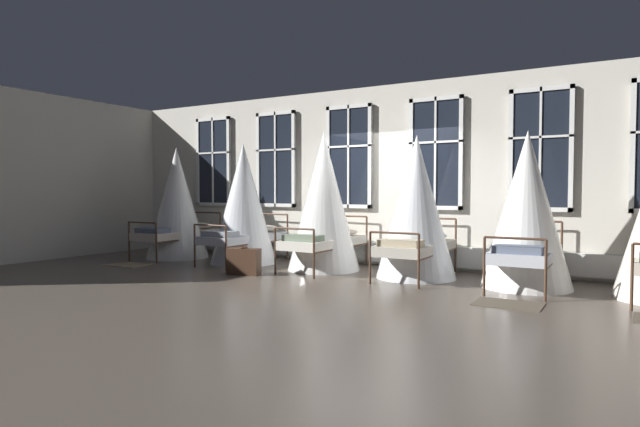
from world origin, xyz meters
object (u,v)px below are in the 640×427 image
cot_fourth (416,210)px  cot_fifth (527,212)px  cot_third (324,204)px  cot_second (244,206)px  suitcase_dark (244,261)px  cot_first (177,205)px

cot_fourth → cot_fifth: 1.68m
cot_third → cot_fourth: 1.71m
cot_third → cot_second: bearing=92.1°
cot_third → suitcase_dark: 1.73m
cot_third → cot_fifth: cot_third is taller
cot_fourth → cot_second: bearing=90.3°
cot_first → cot_second: size_ratio=0.99×
cot_second → cot_third: 1.78m
cot_second → cot_fifth: size_ratio=1.02×
cot_first → cot_third: cot_third is taller
cot_first → suitcase_dark: cot_first is taller
cot_second → suitcase_dark: 1.71m
cot_first → cot_fourth: size_ratio=1.01×
cot_second → suitcase_dark: cot_second is taller
cot_first → cot_fourth: 5.22m
cot_fifth → cot_third: bearing=89.2°
cot_fifth → cot_second: bearing=89.6°
cot_third → suitcase_dark: bearing=144.6°
cot_first → cot_fifth: 6.90m
cot_third → cot_fourth: size_ratio=1.06×
cot_second → cot_third: cot_third is taller
cot_fourth → cot_fifth: cot_fourth is taller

